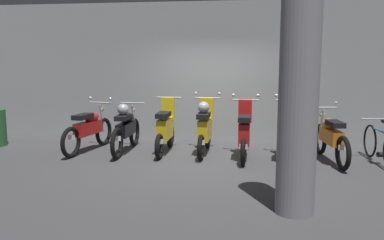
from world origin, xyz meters
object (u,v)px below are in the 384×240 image
object	(u,v)px
motorbike_slot_6	(331,137)
support_pillar	(299,89)
motorbike_slot_1	(126,128)
motorbike_slot_3	(205,128)
motorbike_slot_2	(165,129)
motorbike_slot_5	(287,132)
motorbike_slot_4	(244,133)
motorbike_slot_0	(89,129)
bicycle	(380,145)

from	to	relation	value
motorbike_slot_6	support_pillar	distance (m)	3.31
motorbike_slot_1	motorbike_slot_3	distance (m)	1.71
motorbike_slot_2	motorbike_slot_5	xyz separation A→B (m)	(2.56, -0.20, 0.04)
motorbike_slot_3	motorbike_slot_4	world-z (taller)	same
motorbike_slot_0	motorbike_slot_3	distance (m)	2.56
motorbike_slot_6	support_pillar	xyz separation A→B (m)	(-0.87, -2.96, 1.18)
motorbike_slot_5	motorbike_slot_6	xyz separation A→B (m)	(0.85, -0.00, -0.08)
motorbike_slot_4	bicycle	bearing A→B (deg)	0.37
motorbike_slot_2	motorbike_slot_5	bearing A→B (deg)	-4.40
support_pillar	motorbike_slot_3	bearing A→B (deg)	117.76
motorbike_slot_0	motorbike_slot_2	distance (m)	1.71
motorbike_slot_5	support_pillar	size ratio (longest dim) A/B	0.50
motorbike_slot_1	motorbike_slot_5	bearing A→B (deg)	-1.62
motorbike_slot_2	motorbike_slot_4	distance (m)	1.72
motorbike_slot_1	bicycle	xyz separation A→B (m)	(5.19, -0.10, -0.16)
support_pillar	motorbike_slot_4	bearing A→B (deg)	105.72
motorbike_slot_3	motorbike_slot_4	distance (m)	0.89
motorbike_slot_6	motorbike_slot_0	bearing A→B (deg)	179.25
motorbike_slot_2	motorbike_slot_3	bearing A→B (deg)	2.10
motorbike_slot_1	bicycle	bearing A→B (deg)	-1.10
motorbike_slot_6	bicycle	world-z (taller)	motorbike_slot_6
bicycle	motorbike_slot_6	bearing A→B (deg)	179.99
bicycle	motorbike_slot_0	bearing A→B (deg)	179.36
motorbike_slot_2	motorbike_slot_6	size ratio (longest dim) A/B	0.87
motorbike_slot_2	motorbike_slot_5	size ratio (longest dim) A/B	1.00
motorbike_slot_1	bicycle	world-z (taller)	motorbike_slot_1
bicycle	support_pillar	world-z (taller)	support_pillar
motorbike_slot_2	support_pillar	world-z (taller)	support_pillar
motorbike_slot_5	motorbike_slot_6	distance (m)	0.85
motorbike_slot_3	support_pillar	distance (m)	3.77
motorbike_slot_6	motorbike_slot_2	bearing A→B (deg)	176.64
motorbike_slot_1	motorbike_slot_2	bearing A→B (deg)	6.72
motorbike_slot_4	bicycle	size ratio (longest dim) A/B	0.98
motorbike_slot_2	motorbike_slot_6	distance (m)	3.41
motorbike_slot_1	motorbike_slot_6	size ratio (longest dim) A/B	1.01
motorbike_slot_1	motorbike_slot_3	xyz separation A→B (m)	(1.70, 0.13, 0.04)
motorbike_slot_2	bicycle	distance (m)	4.34
motorbike_slot_5	support_pillar	distance (m)	3.17
motorbike_slot_5	motorbike_slot_4	bearing A→B (deg)	-178.65
motorbike_slot_0	motorbike_slot_2	size ratio (longest dim) A/B	1.15
motorbike_slot_0	bicycle	size ratio (longest dim) A/B	1.13
motorbike_slot_0	motorbike_slot_3	xyz separation A→B (m)	(2.55, 0.16, 0.08)
bicycle	support_pillar	size ratio (longest dim) A/B	0.51
motorbike_slot_1	support_pillar	size ratio (longest dim) A/B	0.58
motorbike_slot_0	motorbike_slot_1	size ratio (longest dim) A/B	0.99
bicycle	support_pillar	bearing A→B (deg)	-121.27
motorbike_slot_3	motorbike_slot_5	bearing A→B (deg)	-7.62
motorbike_slot_4	motorbike_slot_6	bearing A→B (deg)	0.58
motorbike_slot_3	bicycle	distance (m)	3.49
motorbike_slot_4	motorbike_slot_6	size ratio (longest dim) A/B	0.87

